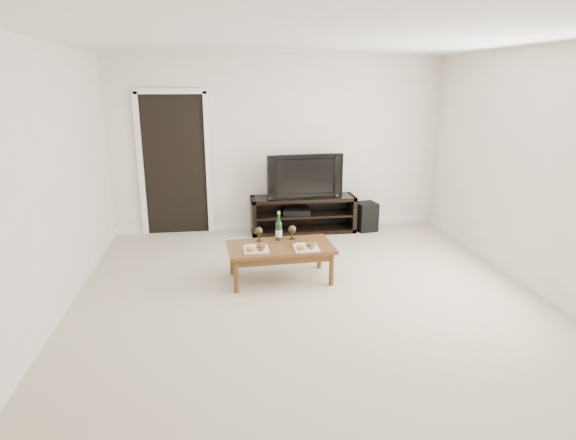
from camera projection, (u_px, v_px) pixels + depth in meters
The scene contains 14 objects.
floor at pixel (312, 304), 4.98m from camera, with size 5.50×5.50×0.00m, color beige.
back_wall at pixel (279, 145), 7.26m from camera, with size 5.00×0.04×2.60m, color white.
ceiling at pixel (316, 35), 4.25m from camera, with size 5.00×5.50×0.04m, color white.
doorway at pixel (175, 166), 7.09m from camera, with size 0.90×0.02×2.05m, color black.
media_console at pixel (303, 214), 7.32m from camera, with size 1.58×0.45×0.55m, color black.
television at pixel (303, 175), 7.16m from camera, with size 1.14×0.15×0.66m, color black.
av_receiver at pixel (297, 211), 7.29m from camera, with size 0.40×0.30×0.08m, color black.
subwoofer at pixel (366, 217), 7.40m from camera, with size 0.29×0.29×0.44m, color black.
coffee_table at pixel (280, 263), 5.55m from camera, with size 1.19×0.65×0.42m, color brown.
plate_left at pixel (256, 247), 5.32m from camera, with size 0.27×0.27×0.07m, color white.
plate_right at pixel (306, 246), 5.37m from camera, with size 0.27×0.27×0.07m, color white.
wine_bottle at pixel (279, 226), 5.62m from camera, with size 0.07×0.07×0.35m, color #0E341B.
goblet_left at pixel (259, 234), 5.62m from camera, with size 0.09×0.09×0.17m, color #3D3321, non-canonical shape.
goblet_right at pixel (292, 232), 5.69m from camera, with size 0.09×0.09×0.17m, color #3D3321, non-canonical shape.
Camera 1 is at (-0.89, -4.46, 2.23)m, focal length 30.00 mm.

